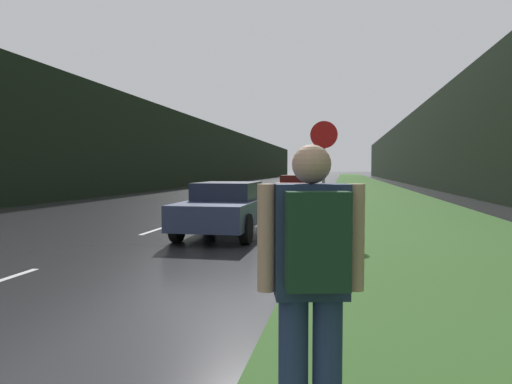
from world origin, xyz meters
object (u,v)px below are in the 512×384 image
Objects in this scene: stop_sign at (324,164)px; delivery_truck at (304,168)px; car_passing_far at (294,185)px; car_passing_near at (226,208)px; hitchhiker_with_backpack at (312,278)px.

stop_sign is 74.09m from delivery_truck.
stop_sign is at bearing -84.83° from delivery_truck.
stop_sign is at bearing 98.59° from car_passing_far.
car_passing_near is 16.72m from car_passing_far.
stop_sign reaches higher than hitchhiker_with_backpack.
delivery_truck is (-6.68, 73.79, 0.01)m from stop_sign.
hitchhiker_with_backpack reaches higher than car_passing_near.
hitchhiker_with_backpack is 25.46m from car_passing_far.
hitchhiker_with_backpack is 83.30m from delivery_truck.
delivery_truck reaches higher than stop_sign.
hitchhiker_with_backpack is at bearing -88.09° from stop_sign.
car_passing_far is 57.87m from delivery_truck.
car_passing_near is (-2.43, -0.63, -1.10)m from stop_sign.
hitchhiker_with_backpack is at bearing -85.19° from delivery_truck.
delivery_truck is (-6.98, 83.01, 0.76)m from hitchhiker_with_backpack.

